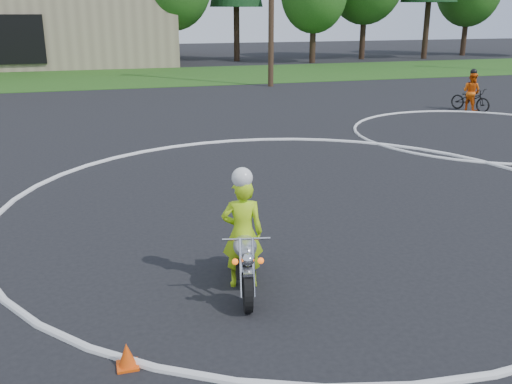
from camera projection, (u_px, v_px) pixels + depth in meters
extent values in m
plane|color=black|center=(368.00, 264.00, 8.96)|extent=(120.00, 120.00, 0.00)
cube|color=#1E4714|center=(160.00, 76.00, 33.66)|extent=(120.00, 10.00, 0.02)
torus|color=silver|center=(301.00, 204.00, 11.70)|extent=(12.12, 12.12, 0.12)
torus|color=silver|center=(480.00, 133.00, 18.38)|extent=(8.10, 8.10, 0.10)
cylinder|color=black|center=(248.00, 292.00, 7.50)|extent=(0.21, 0.56, 0.55)
cylinder|color=black|center=(242.00, 252.00, 8.71)|extent=(0.21, 0.56, 0.55)
cube|color=black|center=(244.00, 263.00, 8.12)|extent=(0.35, 0.54, 0.27)
ellipsoid|color=#B3B4B9|center=(245.00, 246.00, 7.84)|extent=(0.43, 0.64, 0.26)
cube|color=black|center=(243.00, 236.00, 8.29)|extent=(0.34, 0.58, 0.09)
cylinder|color=white|center=(241.00, 268.00, 7.46)|extent=(0.10, 0.33, 0.73)
cylinder|color=silver|center=(253.00, 267.00, 7.48)|extent=(0.10, 0.33, 0.73)
cube|color=silver|center=(248.00, 272.00, 7.39)|extent=(0.16, 0.22, 0.05)
cylinder|color=silver|center=(246.00, 239.00, 7.52)|extent=(0.63, 0.16, 0.03)
sphere|color=silver|center=(248.00, 260.00, 7.26)|extent=(0.16, 0.16, 0.16)
sphere|color=#EF570B|center=(235.00, 262.00, 7.27)|extent=(0.08, 0.08, 0.08)
sphere|color=#EE550B|center=(261.00, 261.00, 7.30)|extent=(0.08, 0.08, 0.08)
cylinder|color=silver|center=(252.00, 258.00, 8.51)|extent=(0.21, 0.73, 0.07)
imported|color=#B3E618|center=(242.00, 233.00, 8.03)|extent=(0.65, 0.49, 1.61)
sphere|color=white|center=(242.00, 178.00, 7.74)|extent=(0.29, 0.29, 0.29)
imported|color=black|center=(471.00, 99.00, 22.30)|extent=(1.16, 1.79, 0.89)
imported|color=#F25D0C|center=(471.00, 92.00, 22.21)|extent=(0.78, 0.87, 1.48)
sphere|color=black|center=(474.00, 72.00, 21.97)|extent=(0.26, 0.26, 0.26)
cone|color=#EF4B0C|center=(127.00, 355.00, 6.34)|extent=(0.22, 0.22, 0.30)
cube|color=#EF4B0C|center=(128.00, 366.00, 6.38)|extent=(0.24, 0.24, 0.03)
cube|color=black|center=(19.00, 40.00, 35.42)|extent=(3.00, 0.16, 3.00)
cylinder|color=#382619|center=(175.00, 42.00, 40.09)|extent=(0.44, 0.44, 3.24)
cylinder|color=#382619|center=(237.00, 34.00, 43.13)|extent=(0.44, 0.44, 3.96)
cylinder|color=#382619|center=(313.00, 43.00, 41.86)|extent=(0.44, 0.44, 2.88)
cylinder|color=#382619|center=(363.00, 36.00, 44.90)|extent=(0.44, 0.44, 3.60)
cylinder|color=#382619|center=(426.00, 31.00, 45.19)|extent=(0.44, 0.44, 4.32)
cylinder|color=#382619|center=(464.00, 36.00, 48.50)|extent=(0.44, 0.44, 3.24)
cylinder|color=#382619|center=(116.00, 44.00, 40.01)|extent=(0.44, 0.44, 2.88)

